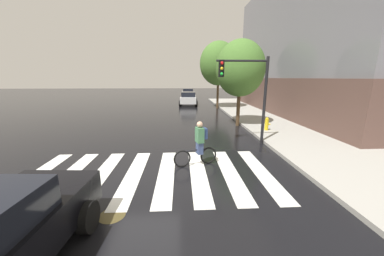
% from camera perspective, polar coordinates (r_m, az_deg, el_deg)
% --- Properties ---
extents(ground_plane, '(120.00, 120.00, 0.00)m').
position_cam_1_polar(ground_plane, '(7.62, -13.17, -12.15)').
color(ground_plane, black).
extents(crosswalk_stripes, '(8.32, 4.19, 0.01)m').
position_cam_1_polar(crosswalk_stripes, '(7.57, -11.26, -12.15)').
color(crosswalk_stripes, silver).
rests_on(crosswalk_stripes, ground).
extents(manhole_cover, '(0.64, 0.64, 0.01)m').
position_cam_1_polar(manhole_cover, '(5.85, -20.77, -21.19)').
color(manhole_cover, '#473D1E').
rests_on(manhole_cover, ground).
extents(sedan_mid, '(2.31, 4.62, 1.57)m').
position_cam_1_polar(sedan_mid, '(25.82, -0.98, 8.06)').
color(sedan_mid, silver).
rests_on(sedan_mid, ground).
extents(sedan_far, '(2.09, 4.38, 1.51)m').
position_cam_1_polar(sedan_far, '(35.15, -1.18, 9.45)').
color(sedan_far, '#B7B7BC').
rests_on(sedan_far, ground).
extents(cyclist, '(1.66, 0.53, 1.69)m').
position_cam_1_polar(cyclist, '(7.90, 1.84, -4.26)').
color(cyclist, black).
rests_on(cyclist, ground).
extents(traffic_light_near, '(2.47, 0.28, 4.20)m').
position_cam_1_polar(traffic_light_near, '(10.52, 15.06, 10.91)').
color(traffic_light_near, black).
rests_on(traffic_light_near, ground).
extents(fire_hydrant, '(0.33, 0.22, 0.78)m').
position_cam_1_polar(fire_hydrant, '(13.47, 19.51, 1.05)').
color(fire_hydrant, gold).
rests_on(fire_hydrant, sidewalk).
extents(street_tree_near, '(3.18, 3.18, 5.66)m').
position_cam_1_polar(street_tree_near, '(14.65, 12.90, 15.38)').
color(street_tree_near, '#4C3823').
rests_on(street_tree_near, ground).
extents(street_tree_mid, '(3.87, 3.87, 6.88)m').
position_cam_1_polar(street_tree_mid, '(22.95, 7.17, 16.87)').
color(street_tree_mid, '#4C3823').
rests_on(street_tree_mid, ground).
extents(corner_building, '(16.04, 20.56, 11.82)m').
position_cam_1_polar(corner_building, '(24.78, 39.06, 16.67)').
color(corner_building, brown).
rests_on(corner_building, ground).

